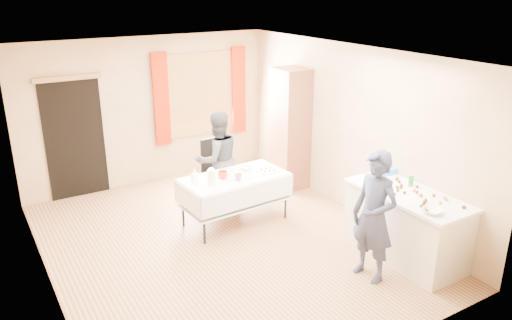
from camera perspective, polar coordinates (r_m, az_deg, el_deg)
floor at (r=7.13m, az=-3.82°, el=-9.42°), size 4.50×5.50×0.02m
ceiling at (r=6.28m, az=-4.37°, el=11.95°), size 4.50×5.50×0.02m
wall_back at (r=9.04m, az=-12.21°, el=5.47°), size 4.50×0.02×2.60m
wall_front at (r=4.52m, az=12.51°, el=-9.26°), size 4.50×0.02×2.60m
wall_left at (r=5.98m, az=-23.70°, el=-3.14°), size 0.02×5.50×2.60m
wall_right at (r=7.83m, az=10.79°, el=3.39°), size 0.02×5.50×2.60m
window_frame at (r=9.32m, az=-6.38°, el=7.48°), size 1.32×0.06×1.52m
window_pane at (r=9.31m, az=-6.34°, el=7.47°), size 1.20×0.02×1.40m
curtain_left at (r=8.98m, az=-10.78°, el=6.80°), size 0.28×0.06×1.65m
curtain_right at (r=9.62m, az=-2.01°, el=7.98°), size 0.28×0.06×1.65m
doorway at (r=8.77m, az=-20.00°, el=2.24°), size 0.95×0.04×2.00m
door_lintel at (r=8.51m, az=-20.76°, el=8.75°), size 1.05×0.06×0.08m
cabinet at (r=8.67m, az=3.87°, el=3.56°), size 0.50×0.60×2.10m
counter at (r=6.86m, az=16.76°, el=-7.13°), size 0.78×1.64×0.91m
party_table at (r=7.48m, az=-2.43°, el=-4.02°), size 1.62×0.90×0.75m
chair at (r=8.32m, az=-4.34°, el=-2.56°), size 0.44×0.44×1.04m
girl at (r=6.13m, az=13.35°, el=-6.31°), size 0.71×0.56×1.64m
woman at (r=7.95m, az=-4.41°, el=0.05°), size 0.79×0.62×1.57m
soda_can at (r=6.90m, az=17.29°, el=-2.30°), size 0.07×0.07×0.12m
mixing_bowl at (r=6.18m, az=19.44°, el=-5.52°), size 0.38×0.38×0.06m
foam_block at (r=6.96m, az=13.24°, el=-1.93°), size 0.15×0.11×0.08m
blue_basket at (r=7.23m, az=14.51°, el=-1.20°), size 0.32×0.23×0.08m
pitcher at (r=7.04m, az=-5.11°, el=-1.99°), size 0.14×0.14×0.22m
cup_red at (r=7.27m, az=-3.82°, el=-1.71°), size 0.23×0.23×0.11m
cup_rainbow at (r=7.18m, az=-2.03°, el=-1.99°), size 0.17×0.17×0.10m
small_bowl at (r=7.60m, az=-1.11°, el=-0.92°), size 0.26×0.26×0.05m
pastry_tray at (r=7.53m, az=1.35°, el=-1.26°), size 0.29×0.21×0.02m
bottle at (r=7.20m, az=-7.06°, el=-1.74°), size 0.09×0.09×0.17m
cake_balls at (r=6.63m, az=17.47°, el=-3.60°), size 0.53×1.15×0.04m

